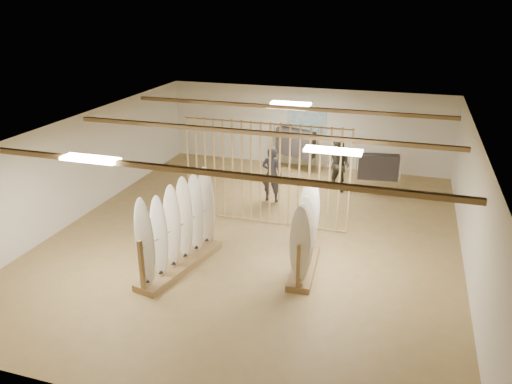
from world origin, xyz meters
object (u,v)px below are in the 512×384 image
(rack_right, at_px, (305,245))
(shopper_a, at_px, (272,171))
(clothing_rack_a, at_px, (295,143))
(rack_left, at_px, (179,240))
(shopper_b, at_px, (338,162))
(clothing_rack_b, at_px, (378,167))

(rack_right, height_order, shopper_a, shopper_a)
(clothing_rack_a, bearing_deg, shopper_a, -72.30)
(rack_left, xyz_separation_m, shopper_a, (0.88, 4.45, 0.24))
(rack_right, relative_size, shopper_a, 1.04)
(rack_left, relative_size, shopper_b, 1.38)
(shopper_a, bearing_deg, clothing_rack_b, -150.16)
(rack_right, bearing_deg, rack_left, -169.08)
(clothing_rack_a, relative_size, clothing_rack_b, 1.17)
(shopper_b, bearing_deg, clothing_rack_b, 28.55)
(rack_left, xyz_separation_m, rack_right, (2.68, 0.73, -0.08))
(rack_left, height_order, shopper_a, rack_left)
(rack_left, distance_m, clothing_rack_b, 7.06)
(rack_left, bearing_deg, shopper_a, 90.67)
(clothing_rack_b, height_order, shopper_a, shopper_a)
(rack_left, bearing_deg, shopper_b, 77.71)
(rack_right, xyz_separation_m, clothing_rack_a, (-1.75, 6.55, 0.42))
(clothing_rack_a, xyz_separation_m, clothing_rack_b, (2.90, -1.36, -0.15))
(rack_right, distance_m, shopper_b, 5.14)
(rack_right, distance_m, clothing_rack_a, 6.79)
(shopper_a, relative_size, shopper_b, 1.00)
(rack_right, relative_size, clothing_rack_b, 1.43)
(rack_left, relative_size, shopper_a, 1.38)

